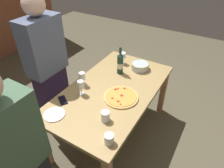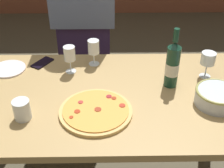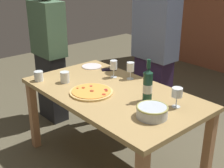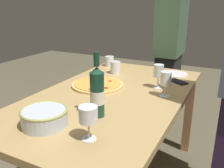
{
  "view_description": "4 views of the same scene",
  "coord_description": "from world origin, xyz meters",
  "px_view_note": "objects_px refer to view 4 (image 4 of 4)",
  "views": [
    {
      "loc": [
        -1.51,
        -0.9,
        2.12
      ],
      "look_at": [
        0.0,
        0.0,
        0.82
      ],
      "focal_mm": 31.92,
      "sensor_mm": 36.0,
      "label": 1
    },
    {
      "loc": [
        -0.02,
        -1.36,
        1.74
      ],
      "look_at": [
        0.0,
        0.0,
        0.82
      ],
      "focal_mm": 49.54,
      "sensor_mm": 36.0,
      "label": 2
    },
    {
      "loc": [
        1.8,
        -1.57,
        1.78
      ],
      "look_at": [
        0.0,
        0.0,
        0.82
      ],
      "focal_mm": 48.5,
      "sensor_mm": 36.0,
      "label": 3
    },
    {
      "loc": [
        1.36,
        0.69,
        1.33
      ],
      "look_at": [
        0.0,
        0.0,
        0.82
      ],
      "focal_mm": 39.43,
      "sensor_mm": 36.0,
      "label": 4
    }
  ],
  "objects_px": {
    "pizza": "(98,85)",
    "cup_amber": "(109,61)",
    "dining_table": "(112,106)",
    "wine_glass_by_bottle": "(166,80)",
    "cell_phone": "(178,82)",
    "serving_bowl": "(44,117)",
    "person_host": "(169,53)",
    "side_plate": "(175,74)",
    "wine_glass_far_left": "(88,116)",
    "wine_bottle": "(97,92)",
    "wine_glass_near_pizza": "(158,71)",
    "cup_ceramic": "(115,67)"
  },
  "relations": [
    {
      "from": "wine_glass_by_bottle",
      "to": "cup_amber",
      "type": "relative_size",
      "value": 1.78
    },
    {
      "from": "dining_table",
      "to": "wine_glass_far_left",
      "type": "distance_m",
      "value": 0.61
    },
    {
      "from": "serving_bowl",
      "to": "wine_glass_by_bottle",
      "type": "relative_size",
      "value": 1.4
    },
    {
      "from": "pizza",
      "to": "wine_glass_far_left",
      "type": "height_order",
      "value": "wine_glass_far_left"
    },
    {
      "from": "pizza",
      "to": "person_host",
      "type": "xyz_separation_m",
      "value": [
        -1.09,
        0.23,
        0.06
      ]
    },
    {
      "from": "wine_glass_by_bottle",
      "to": "cell_phone",
      "type": "distance_m",
      "value": 0.34
    },
    {
      "from": "wine_bottle",
      "to": "cup_amber",
      "type": "relative_size",
      "value": 3.74
    },
    {
      "from": "wine_glass_near_pizza",
      "to": "cell_phone",
      "type": "bearing_deg",
      "value": 152.09
    },
    {
      "from": "pizza",
      "to": "wine_glass_far_left",
      "type": "xyz_separation_m",
      "value": [
        0.64,
        0.33,
        0.1
      ]
    },
    {
      "from": "cup_amber",
      "to": "serving_bowl",
      "type": "bearing_deg",
      "value": 12.45
    },
    {
      "from": "pizza",
      "to": "side_plate",
      "type": "distance_m",
      "value": 0.69
    },
    {
      "from": "pizza",
      "to": "cup_ceramic",
      "type": "xyz_separation_m",
      "value": [
        -0.36,
        -0.03,
        0.04
      ]
    },
    {
      "from": "dining_table",
      "to": "person_host",
      "type": "xyz_separation_m",
      "value": [
        -1.17,
        0.07,
        0.16
      ]
    },
    {
      "from": "dining_table",
      "to": "cup_amber",
      "type": "bearing_deg",
      "value": -150.97
    },
    {
      "from": "wine_glass_by_bottle",
      "to": "wine_glass_near_pizza",
      "type": "bearing_deg",
      "value": -147.09
    },
    {
      "from": "cell_phone",
      "to": "wine_glass_near_pizza",
      "type": "bearing_deg",
      "value": -175.33
    },
    {
      "from": "person_host",
      "to": "wine_glass_far_left",
      "type": "bearing_deg",
      "value": 6.75
    },
    {
      "from": "person_host",
      "to": "cup_ceramic",
      "type": "bearing_deg",
      "value": -16.31
    },
    {
      "from": "serving_bowl",
      "to": "wine_glass_near_pizza",
      "type": "xyz_separation_m",
      "value": [
        -0.79,
        0.33,
        0.07
      ]
    },
    {
      "from": "pizza",
      "to": "wine_glass_by_bottle",
      "type": "distance_m",
      "value": 0.5
    },
    {
      "from": "serving_bowl",
      "to": "wine_glass_by_bottle",
      "type": "distance_m",
      "value": 0.77
    },
    {
      "from": "cell_phone",
      "to": "person_host",
      "type": "relative_size",
      "value": 0.09
    },
    {
      "from": "cup_ceramic",
      "to": "cell_phone",
      "type": "xyz_separation_m",
      "value": [
        0.0,
        0.53,
        -0.05
      ]
    },
    {
      "from": "dining_table",
      "to": "person_host",
      "type": "distance_m",
      "value": 1.19
    },
    {
      "from": "side_plate",
      "to": "wine_glass_by_bottle",
      "type": "bearing_deg",
      "value": 6.43
    },
    {
      "from": "pizza",
      "to": "wine_glass_by_bottle",
      "type": "xyz_separation_m",
      "value": [
        -0.02,
        0.48,
        0.1
      ]
    },
    {
      "from": "cup_ceramic",
      "to": "cell_phone",
      "type": "height_order",
      "value": "cup_ceramic"
    },
    {
      "from": "wine_bottle",
      "to": "wine_glass_near_pizza",
      "type": "relative_size",
      "value": 2.05
    },
    {
      "from": "serving_bowl",
      "to": "wine_glass_near_pizza",
      "type": "bearing_deg",
      "value": 157.36
    },
    {
      "from": "serving_bowl",
      "to": "side_plate",
      "type": "distance_m",
      "value": 1.23
    },
    {
      "from": "cup_ceramic",
      "to": "side_plate",
      "type": "relative_size",
      "value": 0.49
    },
    {
      "from": "pizza",
      "to": "cell_phone",
      "type": "bearing_deg",
      "value": 125.35
    },
    {
      "from": "wine_glass_near_pizza",
      "to": "wine_glass_by_bottle",
      "type": "height_order",
      "value": "wine_glass_near_pizza"
    },
    {
      "from": "cell_phone",
      "to": "person_host",
      "type": "bearing_deg",
      "value": 52.17
    },
    {
      "from": "wine_bottle",
      "to": "side_plate",
      "type": "height_order",
      "value": "wine_bottle"
    },
    {
      "from": "cell_phone",
      "to": "side_plate",
      "type": "bearing_deg",
      "value": 52.36
    },
    {
      "from": "wine_glass_far_left",
      "to": "cup_ceramic",
      "type": "bearing_deg",
      "value": -160.0
    },
    {
      "from": "serving_bowl",
      "to": "cup_amber",
      "type": "distance_m",
      "value": 1.21
    },
    {
      "from": "wine_glass_by_bottle",
      "to": "side_plate",
      "type": "relative_size",
      "value": 0.79
    },
    {
      "from": "cup_amber",
      "to": "person_host",
      "type": "distance_m",
      "value": 0.69
    },
    {
      "from": "dining_table",
      "to": "wine_bottle",
      "type": "bearing_deg",
      "value": 14.09
    },
    {
      "from": "cup_amber",
      "to": "cup_ceramic",
      "type": "xyz_separation_m",
      "value": [
        0.2,
        0.16,
        0.01
      ]
    },
    {
      "from": "serving_bowl",
      "to": "wine_bottle",
      "type": "xyz_separation_m",
      "value": [
        -0.21,
        0.18,
        0.09
      ]
    },
    {
      "from": "pizza",
      "to": "serving_bowl",
      "type": "height_order",
      "value": "serving_bowl"
    },
    {
      "from": "cup_amber",
      "to": "side_plate",
      "type": "xyz_separation_m",
      "value": [
        0.0,
        0.62,
        -0.04
      ]
    },
    {
      "from": "wine_glass_far_left",
      "to": "cup_ceramic",
      "type": "xyz_separation_m",
      "value": [
        -0.99,
        -0.36,
        -0.06
      ]
    },
    {
      "from": "wine_glass_near_pizza",
      "to": "wine_glass_by_bottle",
      "type": "relative_size",
      "value": 1.03
    },
    {
      "from": "dining_table",
      "to": "side_plate",
      "type": "xyz_separation_m",
      "value": [
        -0.63,
        0.27,
        0.1
      ]
    },
    {
      "from": "pizza",
      "to": "cup_amber",
      "type": "bearing_deg",
      "value": -160.71
    },
    {
      "from": "pizza",
      "to": "side_plate",
      "type": "bearing_deg",
      "value": 142.16
    }
  ]
}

